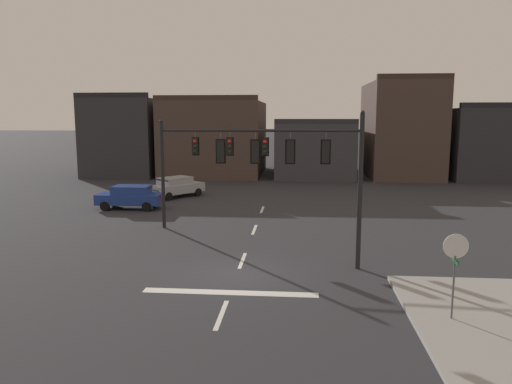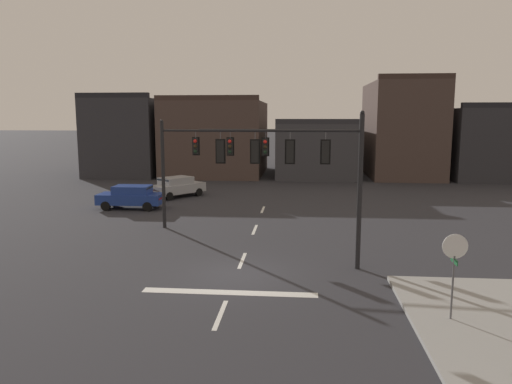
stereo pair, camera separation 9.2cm
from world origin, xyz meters
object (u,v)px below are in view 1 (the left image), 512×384
object	(u,v)px
signal_mast_near_side	(304,163)
car_lot_middle	(130,197)
car_lot_nearside	(176,186)
stop_sign	(455,256)
signal_mast_far_side	(203,155)

from	to	relation	value
signal_mast_near_side	car_lot_middle	world-z (taller)	signal_mast_near_side
car_lot_nearside	stop_sign	bearing A→B (deg)	-57.64
stop_sign	car_lot_middle	size ratio (longest dim) A/B	0.63
signal_mast_far_side	signal_mast_near_side	bearing A→B (deg)	-50.24
car_lot_middle	car_lot_nearside	bearing A→B (deg)	69.13
stop_sign	car_lot_nearside	size ratio (longest dim) A/B	0.62
signal_mast_far_side	car_lot_nearside	bearing A→B (deg)	111.81
car_lot_middle	signal_mast_far_side	bearing A→B (deg)	-42.17
car_lot_nearside	signal_mast_near_side	bearing A→B (deg)	-60.58
signal_mast_near_side	signal_mast_far_side	bearing A→B (deg)	129.76
signal_mast_far_side	car_lot_nearside	size ratio (longest dim) A/B	1.56
signal_mast_near_side	stop_sign	world-z (taller)	signal_mast_near_side
signal_mast_near_side	stop_sign	size ratio (longest dim) A/B	2.37
signal_mast_near_side	car_lot_nearside	xyz separation A→B (m)	(-9.81, 17.39, -3.60)
signal_mast_far_side	stop_sign	xyz separation A→B (m)	(10.05, -11.88, -2.08)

